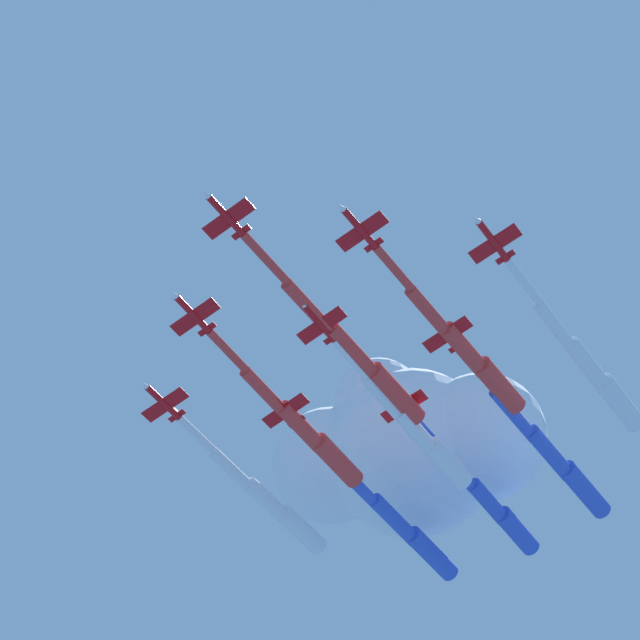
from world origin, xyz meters
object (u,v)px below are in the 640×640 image
Objects in this scene: jet_lead at (355,353)px; jet_port_inner at (465,349)px; jet_starboard_mid at (589,365)px; jet_port_mid at (416,430)px; jet_trail_port at (396,520)px; jet_trail_starboard at (488,501)px; jet_port_outer at (267,500)px; jet_starboard_outer at (551,453)px; jet_starboard_inner at (302,426)px.

jet_lead is 18.07m from jet_port_inner.
jet_port_mid is at bearing -15.99° from jet_starboard_mid.
jet_port_mid reaches higher than jet_trail_port.
jet_port_outer is at bearing 20.14° from jet_trail_starboard.
jet_starboard_outer is (-21.55, -11.33, -0.32)m from jet_port_mid.
jet_starboard_inner reaches higher than jet_port_inner.
jet_port_inner is 20.66m from jet_starboard_mid.
jet_trail_port reaches higher than jet_port_inner.
jet_trail_starboard reaches higher than jet_trail_port.
jet_starboard_outer is at bearing -152.28° from jet_port_mid.
jet_trail_starboard is at bearing -159.86° from jet_port_outer.
jet_trail_starboard is (-8.34, -24.35, 2.71)m from jet_port_mid.
jet_port_outer is (60.54, -19.27, 0.73)m from jet_starboard_mid.
jet_lead reaches higher than jet_starboard_mid.
jet_starboard_inner is 1.02× the size of jet_trail_starboard.
jet_lead is 1.10× the size of jet_starboard_inner.
jet_lead is at bearing 16.27° from jet_starboard_mid.
jet_port_outer is 24.05m from jet_trail_port.
jet_lead reaches higher than jet_port_mid.
jet_trail_starboard is (-16.96, -2.28, 2.76)m from jet_trail_port.
jet_port_inner is 1.01× the size of jet_port_outer.
jet_trail_port is (2.63, -41.68, -0.82)m from jet_lead.
jet_port_mid is at bearing 111.33° from jet_trail_port.
jet_port_inner is at bearing 70.98° from jet_starboard_outer.
jet_lead is 1.14× the size of jet_port_mid.
jet_port_mid is at bearing -106.96° from jet_lead.
jet_trail_starboard is at bearing -55.82° from jet_starboard_mid.
jet_starboard_inner is at bearing 47.99° from jet_trail_starboard.
jet_trail_port is at bearing -110.09° from jet_starboard_inner.
jet_starboard_inner is at bearing -47.12° from jet_lead.
jet_lead is 1.00× the size of jet_starboard_outer.
jet_port_inner is at bearing 125.15° from jet_port_mid.
jet_starboard_inner is at bearing -19.78° from jet_port_inner.
jet_port_outer is 0.99× the size of jet_trail_starboard.
jet_trail_port is 1.14× the size of jet_trail_starboard.
jet_port_outer is at bearing 1.02° from jet_starboard_outer.
jet_starboard_inner reaches higher than jet_starboard_mid.
jet_lead reaches higher than jet_port_inner.
jet_lead is 1.13× the size of jet_trail_starboard.
jet_starboard_inner is 0.90× the size of jet_trail_port.
jet_port_mid reaches higher than jet_starboard_outer.
jet_starboard_mid is at bearing -163.73° from jet_lead.
jet_lead reaches higher than jet_starboard_outer.
jet_starboard_outer is at bearing 135.41° from jet_trail_starboard.
jet_trail_port reaches higher than jet_port_outer.
jet_trail_starboard reaches higher than jet_port_mid.
jet_lead reaches higher than jet_port_outer.
jet_port_mid is 0.88× the size of jet_starboard_outer.
jet_trail_port is (20.47, -38.89, 0.15)m from jet_port_inner.
jet_starboard_mid is at bearing 176.49° from jet_starboard_inner.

